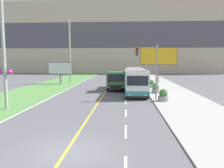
# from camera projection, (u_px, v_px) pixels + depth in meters

# --- Properties ---
(ground_plane) EXTENTS (300.00, 300.00, 0.00)m
(ground_plane) POSITION_uv_depth(u_px,v_px,m) (65.00, 153.00, 9.94)
(ground_plane) COLOR #56565B
(lane_marking_centre) EXTENTS (2.88, 140.00, 0.01)m
(lane_marking_centre) POSITION_uv_depth(u_px,v_px,m) (86.00, 132.00, 12.79)
(lane_marking_centre) COLOR gold
(lane_marking_centre) RESTS_ON ground_plane
(apartment_block_background) EXTENTS (80.00, 8.04, 23.17)m
(apartment_block_background) POSITION_uv_depth(u_px,v_px,m) (118.00, 38.00, 72.68)
(apartment_block_background) COLOR #BCAD93
(apartment_block_background) RESTS_ON ground_plane
(city_bus) EXTENTS (2.69, 11.92, 3.13)m
(city_bus) POSITION_uv_depth(u_px,v_px,m) (135.00, 80.00, 28.50)
(city_bus) COLOR silver
(city_bus) RESTS_ON ground_plane
(dump_truck) EXTENTS (2.56, 7.01, 2.64)m
(dump_truck) POSITION_uv_depth(u_px,v_px,m) (116.00, 81.00, 30.43)
(dump_truck) COLOR black
(dump_truck) RESTS_ON ground_plane
(car_distant) EXTENTS (1.80, 4.30, 1.45)m
(car_distant) POSITION_uv_depth(u_px,v_px,m) (120.00, 75.00, 50.89)
(car_distant) COLOR maroon
(car_distant) RESTS_ON ground_plane
(utility_pole_near) EXTENTS (1.80, 0.44, 11.75)m
(utility_pole_near) POSITION_uv_depth(u_px,v_px,m) (3.00, 45.00, 18.29)
(utility_pole_near) COLOR #9E9E99
(utility_pole_near) RESTS_ON ground_plane
(utility_pole_far) EXTENTS (1.80, 0.28, 11.30)m
(utility_pole_far) POSITION_uv_depth(u_px,v_px,m) (70.00, 52.00, 39.37)
(utility_pole_far) COLOR #9E9E99
(utility_pole_far) RESTS_ON ground_plane
(traffic_light_mast) EXTENTS (2.28, 0.32, 5.89)m
(traffic_light_mast) POSITION_uv_depth(u_px,v_px,m) (150.00, 65.00, 22.88)
(traffic_light_mast) COLOR slate
(traffic_light_mast) RESTS_ON ground_plane
(billboard_large) EXTENTS (6.53, 0.24, 6.49)m
(billboard_large) POSITION_uv_depth(u_px,v_px,m) (159.00, 57.00, 38.67)
(billboard_large) COLOR #59595B
(billboard_large) RESTS_ON ground_plane
(billboard_small) EXTENTS (4.33, 0.24, 3.88)m
(billboard_small) POSITION_uv_depth(u_px,v_px,m) (60.00, 69.00, 38.36)
(billboard_small) COLOR #59595B
(billboard_small) RESTS_ON ground_plane
(planter_round_near) EXTENTS (1.08, 1.08, 1.22)m
(planter_round_near) POSITION_uv_depth(u_px,v_px,m) (163.00, 96.00, 22.21)
(planter_round_near) COLOR gray
(planter_round_near) RESTS_ON sidewalk_right
(planter_round_second) EXTENTS (1.04, 1.04, 1.23)m
(planter_round_second) POSITION_uv_depth(u_px,v_px,m) (156.00, 89.00, 27.63)
(planter_round_second) COLOR gray
(planter_round_second) RESTS_ON sidewalk_right
(planter_round_third) EXTENTS (0.98, 0.98, 1.20)m
(planter_round_third) POSITION_uv_depth(u_px,v_px,m) (151.00, 84.00, 33.05)
(planter_round_third) COLOR gray
(planter_round_third) RESTS_ON sidewalk_right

